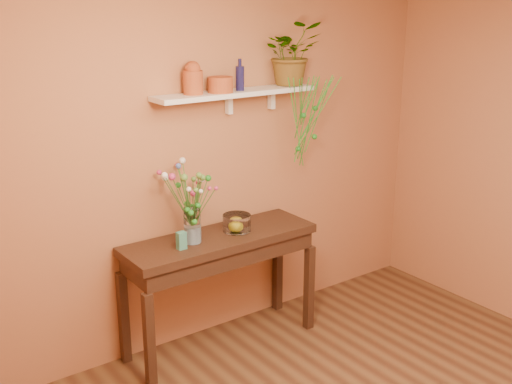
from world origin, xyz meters
The scene contains 13 objects.
room centered at (0.00, 0.00, 1.35)m, with size 4.04×4.04×2.70m.
sideboard centered at (-0.19, 1.74, 0.77)m, with size 1.48×0.48×0.90m.
wall_shelf centered at (0.06, 1.87, 1.92)m, with size 1.30×0.24×0.19m.
terracotta_jug centered at (-0.30, 1.88, 2.05)m, with size 0.17×0.17×0.23m.
terracotta_pot centered at (-0.10, 1.85, 1.99)m, with size 0.18×0.18×0.11m, color #A73D1B.
blue_bottle centered at (0.07, 1.85, 2.03)m, with size 0.08×0.08×0.23m.
spider_plant centered at (0.58, 1.88, 2.18)m, with size 0.44×0.38×0.48m, color #247A21.
plant_fronds centered at (0.63, 1.73, 1.68)m, with size 0.38×0.36×0.72m.
glass_vase centered at (-0.42, 1.74, 1.01)m, with size 0.12×0.12×0.26m.
bouquet centered at (-0.44, 1.74, 1.32)m, with size 0.42×0.42×0.47m.
glass_bowl centered at (-0.04, 1.75, 0.96)m, with size 0.21×0.21×0.13m.
lemon centered at (-0.06, 1.73, 0.95)m, with size 0.09×0.09×0.09m, color yellow.
carton centered at (-0.55, 1.67, 0.96)m, with size 0.06×0.05×0.13m, color #2C6E7F.
Camera 1 is at (-2.52, -1.93, 2.56)m, focal length 43.91 mm.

